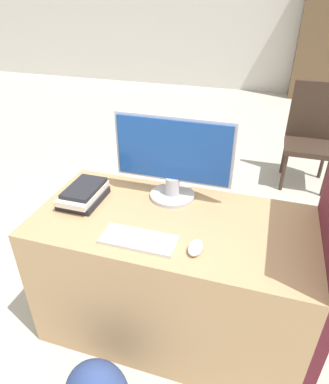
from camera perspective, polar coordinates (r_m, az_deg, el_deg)
The scene contains 9 objects.
ground_plane at distance 2.01m, azimuth -2.04°, elevation -28.12°, with size 20.00×20.00×0.00m, color #BCB7A8.
wall_back at distance 6.89m, azimuth 16.12°, elevation 27.36°, with size 12.00×0.06×2.80m.
desk at distance 1.91m, azimuth 1.19°, elevation -13.83°, with size 1.37×0.68×0.75m.
carrel_divider at distance 1.73m, azimuth 24.90°, elevation -11.38°, with size 0.07×0.68×1.26m.
monitor at distance 1.74m, azimuth 1.42°, elevation 5.65°, with size 0.61×0.24×0.45m.
keyboard at distance 1.54m, azimuth -4.34°, elevation -7.93°, with size 0.34×0.14×0.02m.
mouse at distance 1.48m, azimuth 5.18°, elevation -9.22°, with size 0.06×0.11×0.04m.
book_stack at distance 1.84m, azimuth -13.34°, elevation -0.34°, with size 0.19×0.28×0.09m.
far_chair at distance 3.63m, azimuth 23.14°, elevation 9.13°, with size 0.44×0.44×0.97m.
Camera 1 is at (0.37, -0.96, 1.73)m, focal length 32.00 mm.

